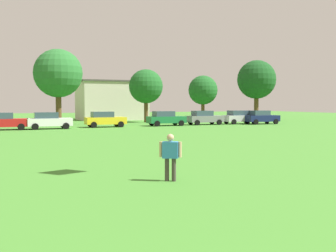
% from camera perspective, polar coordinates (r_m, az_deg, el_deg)
% --- Properties ---
extents(ground_plane, '(160.00, 160.00, 0.00)m').
position_cam_1_polar(ground_plane, '(29.51, -18.44, -1.93)').
color(ground_plane, '#42842D').
extents(adult_bystander, '(0.66, 0.51, 1.57)m').
position_cam_1_polar(adult_bystander, '(13.30, 0.34, -3.87)').
color(adult_bystander, '#3F3833').
rests_on(adult_bystander, ground).
extents(parked_car_red_2, '(4.30, 2.02, 1.68)m').
position_cam_1_polar(parked_car_red_2, '(41.74, -22.30, 0.64)').
color(parked_car_red_2, red).
rests_on(parked_car_red_2, ground).
extents(parked_car_white_3, '(4.30, 2.02, 1.68)m').
position_cam_1_polar(parked_car_white_3, '(41.87, -16.56, 0.76)').
color(parked_car_white_3, white).
rests_on(parked_car_white_3, ground).
extents(parked_car_yellow_4, '(4.30, 2.02, 1.68)m').
position_cam_1_polar(parked_car_yellow_4, '(43.79, -8.97, 0.96)').
color(parked_car_yellow_4, yellow).
rests_on(parked_car_yellow_4, ground).
extents(parked_car_green_5, '(4.30, 2.02, 1.68)m').
position_cam_1_polar(parked_car_green_5, '(45.86, -0.34, 1.10)').
color(parked_car_green_5, '#196B38').
rests_on(parked_car_green_5, ground).
extents(parked_car_gray_6, '(4.30, 2.02, 1.68)m').
position_cam_1_polar(parked_car_gray_6, '(48.33, 5.16, 1.20)').
color(parked_car_gray_6, slate).
rests_on(parked_car_gray_6, ground).
extents(parked_car_silver_7, '(4.30, 2.02, 1.68)m').
position_cam_1_polar(parked_car_silver_7, '(50.86, 10.13, 1.26)').
color(parked_car_silver_7, silver).
rests_on(parked_car_silver_7, ground).
extents(parked_car_navy_8, '(4.30, 2.02, 1.68)m').
position_cam_1_polar(parked_car_navy_8, '(51.01, 13.06, 1.23)').
color(parked_car_navy_8, '#141E4C').
rests_on(parked_car_navy_8, ground).
extents(tree_center_left, '(5.86, 5.86, 9.13)m').
position_cam_1_polar(tree_center_left, '(50.73, -15.33, 7.19)').
color(tree_center_left, brown).
rests_on(tree_center_left, ground).
extents(tree_center_right, '(4.58, 4.58, 7.14)m').
position_cam_1_polar(tree_center_right, '(54.35, -3.15, 5.61)').
color(tree_center_right, brown).
rests_on(tree_center_right, ground).
extents(tree_right, '(4.24, 4.24, 6.61)m').
position_cam_1_polar(tree_right, '(58.81, 4.98, 5.08)').
color(tree_right, brown).
rests_on(tree_right, ground).
extents(tree_far_right, '(5.81, 5.81, 9.05)m').
position_cam_1_polar(tree_far_right, '(62.28, 12.46, 6.43)').
color(tree_far_right, brown).
rests_on(tree_far_right, ground).
extents(house_left, '(10.30, 8.76, 6.02)m').
position_cam_1_polar(house_left, '(64.07, -8.08, 3.62)').
color(house_left, beige).
rests_on(house_left, ground).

